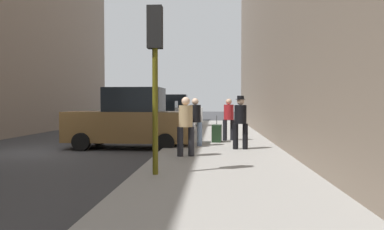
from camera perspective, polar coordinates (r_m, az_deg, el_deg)
name	(u,v)px	position (r m, az deg, el deg)	size (l,w,h in m)	color
ground_plane	(48,152)	(13.95, -21.05, -5.22)	(120.00, 120.00, 0.00)	#38383A
sidewalk	(222,151)	(12.68, 4.53, -5.46)	(4.00, 40.00, 0.15)	gray
parked_bronze_suv	(131,121)	(14.07, -9.32, -0.84)	(4.65, 2.17, 2.25)	brown
parked_silver_sedan	(156,119)	(19.80, -5.55, -0.58)	(4.20, 2.06, 1.79)	#B7BABF
parked_white_van	(169,112)	(25.55, -3.48, 0.39)	(4.62, 2.09, 2.25)	silver
fire_hydrant	(182,133)	(14.95, -1.56, -2.72)	(0.42, 0.22, 0.70)	red
traffic_light	(155,53)	(8.13, -5.65, 9.39)	(0.32, 0.32, 3.60)	#514C0F
pedestrian_in_red_jacket	(229,117)	(15.41, 5.62, -0.33)	(0.53, 0.48, 1.71)	black
pedestrian_in_jeans	(195,119)	(13.37, 0.49, -0.65)	(0.51, 0.41, 1.71)	#728CB2
pedestrian_with_fedora	(240,120)	(12.51, 7.39, -0.69)	(0.51, 0.41, 1.78)	black
pedestrian_in_tan_coat	(186,123)	(10.77, -0.96, -1.26)	(0.53, 0.47, 1.71)	black
rolling_suitcase	(217,133)	(14.79, 3.79, -2.80)	(0.40, 0.59, 1.04)	black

